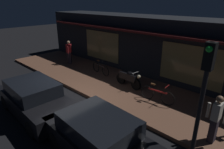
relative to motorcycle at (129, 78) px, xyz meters
name	(u,v)px	position (x,y,z in m)	size (l,w,h in m)	color
ground_plane	(71,106)	(-0.75, -3.20, -0.65)	(60.00, 60.00, 0.00)	black
sidewalk_slab	(116,85)	(-0.75, -0.20, -0.57)	(18.00, 4.00, 0.15)	brown
storefront_building	(151,45)	(-0.75, 3.18, 1.16)	(18.00, 3.30, 3.60)	black
motorcycle	(129,78)	(0.00, 0.00, 0.00)	(1.70, 0.55, 0.97)	black
bicycle_parked	(101,68)	(-2.51, 0.30, -0.14)	(1.65, 0.42, 0.91)	black
bicycle_extra	(157,95)	(2.00, -0.41, -0.14)	(1.66, 0.42, 0.91)	black
person_photographer	(69,52)	(-5.77, 0.24, 0.38)	(0.46, 0.52, 1.67)	#28232D
person_bystander	(216,118)	(4.72, -1.48, 0.38)	(0.61, 0.39, 1.67)	#28232D
traffic_light_pole	(204,85)	(4.53, -2.62, 1.83)	(0.24, 0.33, 3.60)	black
parked_car_near	(35,99)	(-1.29, -4.57, 0.06)	(4.15, 1.89, 1.42)	black
parked_car_far	(101,139)	(2.54, -4.41, 0.06)	(4.18, 1.95, 1.42)	black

